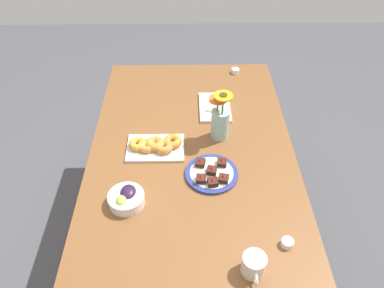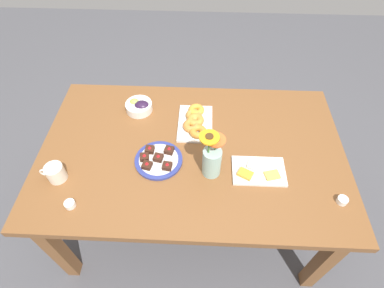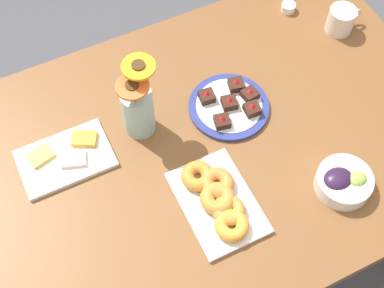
% 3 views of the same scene
% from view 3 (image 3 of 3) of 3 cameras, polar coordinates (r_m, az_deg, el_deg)
% --- Properties ---
extents(ground_plane, '(6.00, 6.00, 0.00)m').
position_cam_3_polar(ground_plane, '(2.21, 0.00, -10.49)').
color(ground_plane, '#4C4C51').
extents(dining_table, '(1.60, 1.00, 0.74)m').
position_cam_3_polar(dining_table, '(1.61, 0.00, -2.30)').
color(dining_table, brown).
rests_on(dining_table, ground_plane).
extents(coffee_mug, '(0.12, 0.09, 0.09)m').
position_cam_3_polar(coffee_mug, '(1.85, 15.63, 12.65)').
color(coffee_mug, silver).
rests_on(coffee_mug, dining_table).
extents(grape_bowl, '(0.15, 0.15, 0.07)m').
position_cam_3_polar(grape_bowl, '(1.51, 15.84, -3.88)').
color(grape_bowl, white).
rests_on(grape_bowl, dining_table).
extents(cheese_platter, '(0.26, 0.17, 0.03)m').
position_cam_3_polar(cheese_platter, '(1.56, -13.29, -1.36)').
color(cheese_platter, white).
rests_on(cheese_platter, dining_table).
extents(croissant_platter, '(0.19, 0.28, 0.05)m').
position_cam_3_polar(croissant_platter, '(1.44, 2.75, -5.91)').
color(croissant_platter, white).
rests_on(croissant_platter, dining_table).
extents(jam_cup_honey, '(0.05, 0.05, 0.03)m').
position_cam_3_polar(jam_cup_honey, '(1.90, 10.23, 14.17)').
color(jam_cup_honey, white).
rests_on(jam_cup_honey, dining_table).
extents(dessert_plate, '(0.24, 0.24, 0.05)m').
position_cam_3_polar(dessert_plate, '(1.61, 4.03, 4.10)').
color(dessert_plate, navy).
rests_on(dessert_plate, dining_table).
extents(flower_vase, '(0.12, 0.11, 0.27)m').
position_cam_3_polar(flower_vase, '(1.51, -5.78, 3.82)').
color(flower_vase, '#99C1B7').
rests_on(flower_vase, dining_table).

